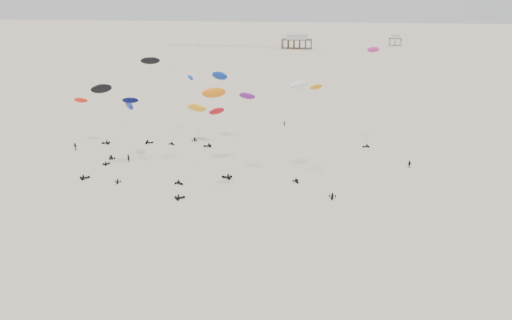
% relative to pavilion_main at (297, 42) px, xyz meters
% --- Properties ---
extents(ground_plane, '(900.00, 900.00, 0.00)m').
position_rel_pavilion_main_xyz_m(ground_plane, '(10.00, -150.00, -4.22)').
color(ground_plane, beige).
extents(pavilion_main, '(21.00, 13.00, 9.80)m').
position_rel_pavilion_main_xyz_m(pavilion_main, '(0.00, 0.00, 0.00)').
color(pavilion_main, brown).
rests_on(pavilion_main, ground).
extents(pavilion_small, '(9.00, 7.00, 8.00)m').
position_rel_pavilion_main_xyz_m(pavilion_small, '(70.00, 30.00, -0.74)').
color(pavilion_small, brown).
rests_on(pavilion_small, ground).
extents(pier_fence, '(80.20, 0.20, 1.50)m').
position_rel_pavilion_main_xyz_m(pier_fence, '(-52.00, -0.00, -3.45)').
color(pier_fence, black).
rests_on(pier_fence, ground).
extents(rig_0, '(8.00, 13.61, 26.26)m').
position_rel_pavilion_main_xyz_m(rig_0, '(-15.85, -252.00, 15.47)').
color(rig_0, black).
rests_on(rig_0, ground).
extents(rig_1, '(9.60, 3.36, 16.38)m').
position_rel_pavilion_main_xyz_m(rig_1, '(-22.27, -249.49, 7.10)').
color(rig_1, black).
rests_on(rig_1, ground).
extents(rig_2, '(3.64, 7.15, 25.32)m').
position_rel_pavilion_main_xyz_m(rig_2, '(34.11, -224.09, 12.29)').
color(rig_2, black).
rests_on(rig_2, ground).
extents(rig_3, '(6.67, 12.81, 21.75)m').
position_rel_pavilion_main_xyz_m(rig_3, '(23.00, -257.26, 6.54)').
color(rig_3, black).
rests_on(rig_3, ground).
extents(rig_4, '(4.78, 11.03, 20.73)m').
position_rel_pavilion_main_xyz_m(rig_4, '(17.19, -248.64, 12.60)').
color(rig_4, black).
rests_on(rig_4, ground).
extents(rig_5, '(9.75, 8.19, 17.89)m').
position_rel_pavilion_main_xyz_m(rig_5, '(-0.28, -264.23, 6.10)').
color(rig_5, black).
rests_on(rig_5, ground).
extents(rig_6, '(7.90, 4.01, 18.56)m').
position_rel_pavilion_main_xyz_m(rig_6, '(-12.95, -231.74, 8.47)').
color(rig_6, black).
rests_on(rig_6, ground).
extents(rig_7, '(8.44, 5.79, 14.36)m').
position_rel_pavilion_main_xyz_m(rig_7, '(-23.83, -244.53, 6.56)').
color(rig_7, black).
rests_on(rig_7, ground).
extents(rig_8, '(9.44, 2.85, 12.55)m').
position_rel_pavilion_main_xyz_m(rig_8, '(-38.32, -233.90, 3.23)').
color(rig_8, black).
rests_on(rig_8, ground).
extents(rig_9, '(6.31, 13.57, 21.54)m').
position_rel_pavilion_main_xyz_m(rig_9, '(-21.66, -227.56, 4.73)').
color(rig_9, black).
rests_on(rig_9, ground).
extents(rig_10, '(7.16, 6.30, 18.47)m').
position_rel_pavilion_main_xyz_m(rig_10, '(5.04, -252.48, 6.96)').
color(rig_10, black).
rests_on(rig_10, ground).
extents(rig_11, '(8.06, 7.09, 10.92)m').
position_rel_pavilion_main_xyz_m(rig_11, '(-10.15, -229.71, 4.01)').
color(rig_11, black).
rests_on(rig_11, ground).
extents(rig_12, '(8.63, 17.83, 21.51)m').
position_rel_pavilion_main_xyz_m(rig_12, '(-2.67, -246.72, 10.74)').
color(rig_12, black).
rests_on(rig_12, ground).
extents(rig_13, '(10.47, 5.28, 18.85)m').
position_rel_pavilion_main_xyz_m(rig_13, '(-6.07, -226.53, 10.49)').
color(rig_13, black).
rests_on(rig_13, ground).
extents(rig_14, '(5.89, 10.89, 19.66)m').
position_rel_pavilion_main_xyz_m(rig_14, '(-26.05, -253.99, 10.23)').
color(rig_14, black).
rests_on(rig_14, ground).
extents(spectator_0, '(0.96, 0.78, 2.32)m').
position_rel_pavilion_main_xyz_m(spectator_0, '(-22.76, -247.62, -4.22)').
color(spectator_0, black).
rests_on(spectator_0, ground).
extents(spectator_1, '(1.16, 1.04, 2.06)m').
position_rel_pavilion_main_xyz_m(spectator_1, '(42.73, -242.13, -4.22)').
color(spectator_1, black).
rests_on(spectator_1, ground).
extents(spectator_2, '(1.35, 0.76, 2.24)m').
position_rel_pavilion_main_xyz_m(spectator_2, '(-39.89, -240.60, -4.22)').
color(spectator_2, black).
rests_on(spectator_2, ground).
extents(spectator_3, '(0.86, 0.82, 1.95)m').
position_rel_pavilion_main_xyz_m(spectator_3, '(10.82, -209.41, -4.22)').
color(spectator_3, black).
rests_on(spectator_3, ground).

